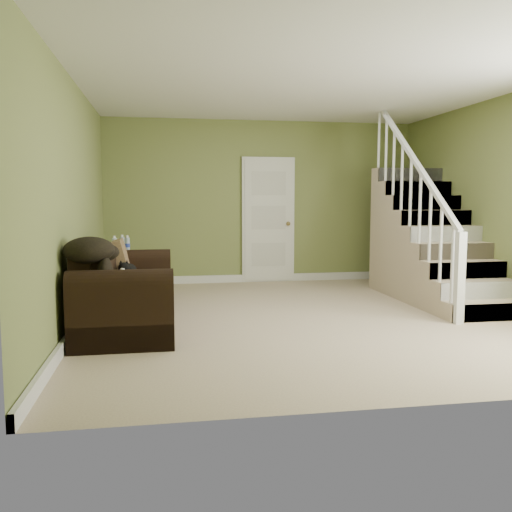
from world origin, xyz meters
name	(u,v)px	position (x,y,z in m)	size (l,w,h in m)	color
floor	(305,317)	(0.00, 0.00, 0.00)	(5.00, 5.50, 0.01)	tan
ceiling	(307,85)	(0.00, 0.00, 2.60)	(5.00, 5.50, 0.01)	white
wall_back	(262,202)	(0.00, 2.75, 1.30)	(5.00, 0.04, 2.60)	olive
wall_front	(420,207)	(0.00, -2.75, 1.30)	(5.00, 0.04, 2.60)	olive
wall_left	(74,204)	(-2.50, 0.00, 1.30)	(0.04, 5.50, 2.60)	olive
wall_right	(507,203)	(2.50, 0.00, 1.30)	(0.04, 5.50, 2.60)	olive
baseboard_back	(262,278)	(0.00, 2.72, 0.06)	(5.00, 0.04, 0.12)	white
baseboard_left	(81,320)	(-2.47, 0.00, 0.06)	(0.04, 5.50, 0.12)	white
baseboard_right	(500,305)	(2.47, 0.00, 0.06)	(0.04, 5.50, 0.12)	white
door	(268,220)	(0.10, 2.71, 1.01)	(0.86, 0.12, 2.02)	white
staircase	(428,251)	(1.99, 0.97, 0.64)	(1.00, 2.51, 2.82)	tan
sofa	(123,296)	(-2.02, -0.11, 0.32)	(0.93, 2.15, 0.85)	black
side_table	(122,277)	(-2.13, 1.31, 0.33)	(0.66, 0.66, 0.88)	black
cat	(128,271)	(-1.98, 0.17, 0.55)	(0.24, 0.49, 0.24)	black
banana	(145,285)	(-1.78, -0.45, 0.49)	(0.06, 0.20, 0.06)	gold
throw_pillow	(122,259)	(-2.07, 0.55, 0.65)	(0.12, 0.46, 0.46)	#472F1C
throw_blanket	(89,250)	(-2.26, -0.80, 0.88)	(0.45, 0.60, 0.25)	black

